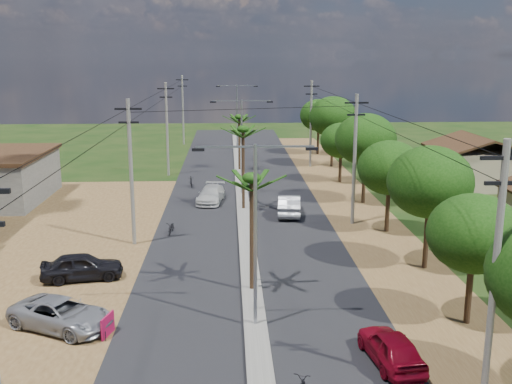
% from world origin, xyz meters
% --- Properties ---
extents(ground, '(160.00, 160.00, 0.00)m').
position_xyz_m(ground, '(0.00, 0.00, 0.00)').
color(ground, black).
rests_on(ground, ground).
extents(road, '(12.00, 110.00, 0.04)m').
position_xyz_m(road, '(0.00, 15.00, 0.02)').
color(road, black).
rests_on(road, ground).
extents(median, '(1.00, 90.00, 0.18)m').
position_xyz_m(median, '(0.00, 18.00, 0.09)').
color(median, '#605E56').
rests_on(median, ground).
extents(dirt_shoulder_east, '(5.00, 90.00, 0.03)m').
position_xyz_m(dirt_shoulder_east, '(8.50, 15.00, 0.01)').
color(dirt_shoulder_east, brown).
rests_on(dirt_shoulder_east, ground).
extents(house_east_far, '(7.60, 7.50, 4.60)m').
position_xyz_m(house_east_far, '(21.00, 28.00, 2.39)').
color(house_east_far, tan).
rests_on(house_east_far, ground).
extents(tree_east_b, '(4.00, 4.00, 5.83)m').
position_xyz_m(tree_east_b, '(9.30, 0.00, 4.11)').
color(tree_east_b, black).
rests_on(tree_east_b, ground).
extents(tree_east_c, '(4.60, 4.60, 6.83)m').
position_xyz_m(tree_east_c, '(9.70, 7.00, 4.86)').
color(tree_east_c, black).
rests_on(tree_east_c, ground).
extents(tree_east_d, '(4.20, 4.20, 6.13)m').
position_xyz_m(tree_east_d, '(9.40, 14.00, 4.34)').
color(tree_east_d, black).
rests_on(tree_east_d, ground).
extents(tree_east_e, '(4.80, 4.80, 7.14)m').
position_xyz_m(tree_east_e, '(9.60, 22.00, 5.09)').
color(tree_east_e, black).
rests_on(tree_east_e, ground).
extents(tree_east_f, '(3.80, 3.80, 5.52)m').
position_xyz_m(tree_east_f, '(9.20, 30.00, 3.89)').
color(tree_east_f, black).
rests_on(tree_east_f, ground).
extents(tree_east_g, '(5.00, 5.00, 7.38)m').
position_xyz_m(tree_east_g, '(9.80, 38.00, 5.24)').
color(tree_east_g, black).
rests_on(tree_east_g, ground).
extents(tree_east_h, '(4.40, 4.40, 6.52)m').
position_xyz_m(tree_east_h, '(9.50, 46.00, 4.64)').
color(tree_east_h, black).
rests_on(tree_east_h, ground).
extents(palm_median_near, '(2.00, 2.00, 6.15)m').
position_xyz_m(palm_median_near, '(0.00, 4.00, 5.54)').
color(palm_median_near, black).
rests_on(palm_median_near, ground).
extents(palm_median_mid, '(2.00, 2.00, 6.55)m').
position_xyz_m(palm_median_mid, '(0.00, 20.00, 5.90)').
color(palm_median_mid, black).
rests_on(palm_median_mid, ground).
extents(palm_median_far, '(2.00, 2.00, 5.85)m').
position_xyz_m(palm_median_far, '(0.00, 36.00, 5.26)').
color(palm_median_far, black).
rests_on(palm_median_far, ground).
extents(streetlight_near, '(5.10, 0.18, 8.00)m').
position_xyz_m(streetlight_near, '(0.00, 0.00, 4.79)').
color(streetlight_near, gray).
rests_on(streetlight_near, ground).
extents(streetlight_mid, '(5.10, 0.18, 8.00)m').
position_xyz_m(streetlight_mid, '(0.00, 25.00, 4.79)').
color(streetlight_mid, gray).
rests_on(streetlight_mid, ground).
extents(streetlight_far, '(5.10, 0.18, 8.00)m').
position_xyz_m(streetlight_far, '(0.00, 50.00, 4.79)').
color(streetlight_far, gray).
rests_on(streetlight_far, ground).
extents(utility_pole_w_b, '(1.60, 0.24, 9.00)m').
position_xyz_m(utility_pole_w_b, '(-7.00, 12.00, 4.76)').
color(utility_pole_w_b, '#605E56').
rests_on(utility_pole_w_b, ground).
extents(utility_pole_w_c, '(1.60, 0.24, 9.00)m').
position_xyz_m(utility_pole_w_c, '(-7.00, 34.00, 4.76)').
color(utility_pole_w_c, '#605E56').
rests_on(utility_pole_w_c, ground).
extents(utility_pole_w_d, '(1.60, 0.24, 9.00)m').
position_xyz_m(utility_pole_w_d, '(-7.00, 55.00, 4.76)').
color(utility_pole_w_d, '#605E56').
rests_on(utility_pole_w_d, ground).
extents(utility_pole_e_a, '(1.60, 0.24, 9.00)m').
position_xyz_m(utility_pole_e_a, '(7.50, -6.00, 4.76)').
color(utility_pole_e_a, '#605E56').
rests_on(utility_pole_e_a, ground).
extents(utility_pole_e_b, '(1.60, 0.24, 9.00)m').
position_xyz_m(utility_pole_e_b, '(7.50, 16.00, 4.76)').
color(utility_pole_e_b, '#605E56').
rests_on(utility_pole_e_b, ground).
extents(utility_pole_e_c, '(1.60, 0.24, 9.00)m').
position_xyz_m(utility_pole_e_c, '(7.50, 38.00, 4.76)').
color(utility_pole_e_c, '#605E56').
rests_on(utility_pole_e_c, ground).
extents(car_red_near, '(2.08, 4.05, 1.32)m').
position_xyz_m(car_red_near, '(5.00, -3.38, 0.66)').
color(car_red_near, maroon).
rests_on(car_red_near, ground).
extents(car_silver_mid, '(2.04, 4.69, 1.50)m').
position_xyz_m(car_silver_mid, '(3.32, 18.53, 0.75)').
color(car_silver_mid, gray).
rests_on(car_silver_mid, ground).
extents(car_white_far, '(2.46, 4.69, 1.30)m').
position_xyz_m(car_white_far, '(-2.53, 22.59, 0.65)').
color(car_white_far, '#ADADA9').
rests_on(car_white_far, ground).
extents(car_parked_silver, '(5.14, 4.06, 1.30)m').
position_xyz_m(car_parked_silver, '(-8.31, 0.23, 0.65)').
color(car_parked_silver, gray).
rests_on(car_parked_silver, ground).
extents(car_parked_dark, '(4.41, 2.41, 1.42)m').
position_xyz_m(car_parked_dark, '(-8.79, 6.03, 0.71)').
color(car_parked_dark, black).
rests_on(car_parked_dark, ground).
extents(moto_rider_west_a, '(0.66, 1.58, 0.81)m').
position_xyz_m(moto_rider_west_a, '(-4.90, 14.14, 0.40)').
color(moto_rider_west_a, black).
rests_on(moto_rider_west_a, ground).
extents(moto_rider_west_b, '(0.63, 1.60, 0.93)m').
position_xyz_m(moto_rider_west_b, '(-4.45, 28.45, 0.47)').
color(moto_rider_west_b, black).
rests_on(moto_rider_west_b, ground).
extents(roadside_sign, '(0.36, 1.13, 0.95)m').
position_xyz_m(roadside_sign, '(-6.20, -0.55, 0.47)').
color(roadside_sign, maroon).
rests_on(roadside_sign, ground).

